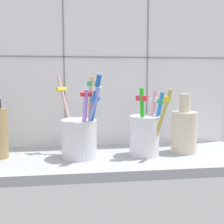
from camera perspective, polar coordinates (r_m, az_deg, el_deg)
counter_slab at (r=65.44cm, az=0.04°, el=-9.58°), size 64.00×22.00×2.00cm
tile_wall_back at (r=74.73cm, az=-1.20°, el=9.14°), size 64.00×2.20×45.00cm
toothbrush_cup_left at (r=63.67cm, az=-6.40°, el=-4.55°), size 10.07×11.89×18.23cm
toothbrush_cup_right at (r=65.68cm, az=6.57°, el=-4.16°), size 8.71×8.77×15.32cm
ceramic_vase at (r=69.36cm, az=14.17°, el=-3.50°), size 5.97×5.97×13.83cm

